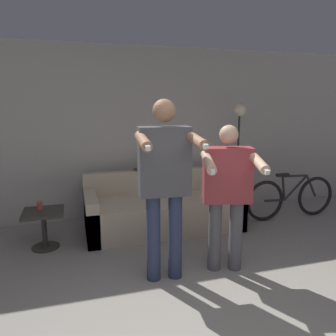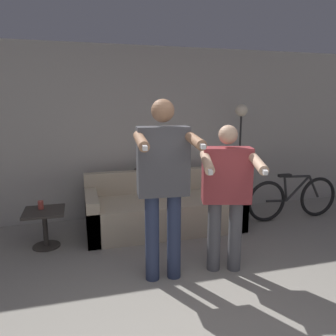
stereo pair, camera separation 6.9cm
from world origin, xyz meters
name	(u,v)px [view 2 (the right image)]	position (x,y,z in m)	size (l,w,h in m)	color
wall_back	(134,134)	(0.00, 3.20, 1.30)	(10.00, 0.05, 2.60)	#B7B2A8
couch	(164,210)	(0.29, 2.52, 0.27)	(2.16, 0.93, 0.78)	beige
person_left	(163,178)	(-0.06, 1.17, 1.06)	(0.60, 0.71, 1.81)	#2D3856
person_right	(227,189)	(0.61, 1.17, 0.90)	(0.67, 0.78, 1.55)	#56565B
cat	(152,165)	(0.20, 2.88, 0.85)	(0.43, 0.12, 0.16)	#3D3833
floor_lamp	(240,142)	(1.57, 2.73, 1.17)	(0.34, 0.34, 1.75)	black
side_table	(45,221)	(-1.28, 2.29, 0.34)	(0.48, 0.48, 0.47)	#38332D
cup	(41,205)	(-1.32, 2.36, 0.53)	(0.07, 0.07, 0.11)	#B7473D
bicycle	(293,198)	(2.30, 2.36, 0.33)	(1.54, 0.07, 0.72)	black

